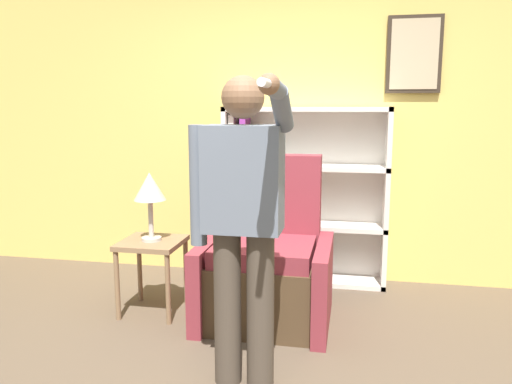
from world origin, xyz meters
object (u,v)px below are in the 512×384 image
(armchair, at_px, (267,268))
(side_table, at_px, (152,253))
(person_standing, at_px, (243,215))
(bookcase, at_px, (288,197))
(table_lamp, at_px, (150,190))

(armchair, relative_size, side_table, 2.13)
(armchair, distance_m, person_standing, 1.08)
(bookcase, bearing_deg, table_lamp, -134.63)
(bookcase, height_order, table_lamp, bookcase)
(person_standing, bearing_deg, armchair, 91.62)
(bookcase, relative_size, table_lamp, 3.02)
(person_standing, xyz_separation_m, side_table, (-0.88, 0.84, -0.50))
(person_standing, xyz_separation_m, table_lamp, (-0.88, 0.84, -0.03))
(person_standing, height_order, side_table, person_standing)
(table_lamp, bearing_deg, armchair, 4.36)
(side_table, height_order, table_lamp, table_lamp)
(armchair, relative_size, person_standing, 0.70)
(person_standing, height_order, table_lamp, person_standing)
(bookcase, bearing_deg, armchair, -92.61)
(person_standing, bearing_deg, table_lamp, 136.27)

